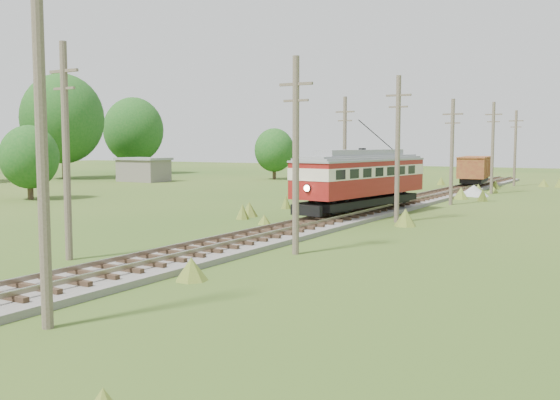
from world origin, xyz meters
The scene contains 17 objects.
railbed_main centered at (0.00, 34.00, 0.19)m, with size 3.60×96.00×0.57m.
streetcar centered at (0.00, 33.01, 2.72)m, with size 4.53×13.02×5.90m.
gondola centered at (0.00, 64.51, 2.14)m, with size 3.89×9.06×2.91m.
gravel_pile centered at (2.62, 53.52, 0.48)m, with size 2.84×3.01×1.03m.
utility_pole_r_1 centered at (3.10, 5.00, 4.40)m, with size 0.30×0.30×8.80m.
utility_pole_r_2 centered at (3.30, 18.00, 4.42)m, with size 1.60×0.30×8.60m.
utility_pole_r_3 centered at (3.20, 31.00, 4.63)m, with size 1.60×0.30×9.00m.
utility_pole_r_4 centered at (3.00, 44.00, 4.32)m, with size 1.60×0.30×8.40m.
utility_pole_r_5 centered at (3.40, 57.00, 4.58)m, with size 1.60×0.30×8.90m.
utility_pole_r_6 centered at (3.20, 70.00, 4.47)m, with size 1.60×0.30×8.70m.
utility_pole_l_a centered at (-4.20, 12.00, 4.63)m, with size 1.60×0.30×9.00m.
utility_pole_l_b centered at (-4.50, 40.00, 4.42)m, with size 1.60×0.30×8.60m.
tree_left_4 centered at (-54.00, 54.00, 8.37)m, with size 11.34×11.34×14.61m.
tree_left_5 centered at (-56.00, 70.00, 7.12)m, with size 9.66×9.66×12.44m.
tree_mid_a centered at (-28.00, 68.00, 4.02)m, with size 5.46×5.46×7.03m.
tree_mid_c centered at (-30.00, 30.00, 3.71)m, with size 5.04×5.04×6.49m.
shed centered at (-40.00, 55.00, 1.57)m, with size 6.40×4.40×3.10m.
Camera 1 is at (16.51, -5.67, 4.82)m, focal length 40.00 mm.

